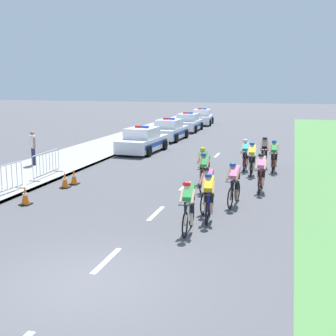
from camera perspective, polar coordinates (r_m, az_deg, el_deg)
The scene contains 25 objects.
ground_plane at distance 9.93m, azimuth -10.75°, elevation -14.16°, with size 160.00×160.00×0.00m, color #4C4C51.
sidewalk_slab at distance 25.19m, azimuth -11.91°, elevation 1.33°, with size 3.83×60.00×0.12m, color gray.
kerb_edge at distance 24.40m, azimuth -8.07°, elevation 1.16°, with size 0.16×60.00×0.13m, color #9E9E99.
lane_markings_centre at distance 16.36m, azimuth 0.52°, elevation -3.83°, with size 0.14×21.60×0.01m.
cyclist_lead at distance 12.57m, azimuth 2.60°, elevation -4.73°, with size 0.42×1.72×1.56m.
cyclist_second at distance 13.66m, azimuth 5.19°, elevation -3.47°, with size 0.45×1.72×1.56m.
cyclist_third at distance 14.66m, azimuth 5.03°, elevation -2.46°, with size 0.43×1.72×1.56m.
cyclist_fourth at distance 15.44m, azimuth 8.40°, elevation -1.86°, with size 0.45×1.72×1.56m.
cyclist_fifth at distance 17.41m, azimuth 4.70°, elevation -0.31°, with size 0.42×1.72×1.56m.
cyclist_sixth at distance 17.55m, azimuth 11.75°, elevation -0.42°, with size 0.42×1.72×1.56m.
cyclist_seventh at distance 18.80m, azimuth 4.45°, elevation 0.53°, with size 0.45×1.72×1.56m.
cyclist_eighth at distance 20.60m, azimuth 10.62°, elevation 1.30°, with size 0.42×1.72×1.56m.
cyclist_ninth at distance 21.58m, azimuth 13.33°, elevation 1.63°, with size 0.42×1.72×1.56m.
cyclist_tenth at distance 21.67m, azimuth 9.82°, elevation 1.80°, with size 0.42×1.72×1.56m.
cyclist_eleventh at distance 22.64m, azimuth 12.15°, elevation 2.11°, with size 0.43×1.72×1.56m.
police_car_nearest at distance 26.76m, azimuth -3.24°, elevation 3.45°, with size 2.19×4.49×1.59m.
police_car_second at distance 32.47m, azimuth 0.18°, elevation 4.80°, with size 2.11×4.46×1.59m.
police_car_third at distance 38.30m, azimuth 2.59°, elevation 5.73°, with size 2.06×4.43×1.59m.
police_car_furthest at distance 44.19m, azimuth 4.36°, elevation 6.41°, with size 2.30×4.54×1.59m.
crowd_barrier_middle at distance 17.33m, azimuth -20.41°, elevation -1.50°, with size 0.66×2.32×1.07m.
crowd_barrier_rear at distance 20.10m, azimuth -15.20°, elevation 0.46°, with size 0.60×2.32×1.07m.
traffic_cone_near at distance 18.30m, azimuth -12.97°, elevation -1.52°, with size 0.36×0.36×0.64m.
traffic_cone_mid at distance 18.84m, azimuth -11.86°, elevation -1.12°, with size 0.36×0.36×0.64m.
traffic_cone_far at distance 16.18m, azimuth -17.69°, elevation -3.40°, with size 0.36×0.36×0.64m.
spectator_closest at distance 22.94m, azimuth -16.80°, elevation 2.75°, with size 0.46×0.39×1.68m.
Camera 1 is at (4.09, -8.02, 4.19)m, focal length 47.95 mm.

